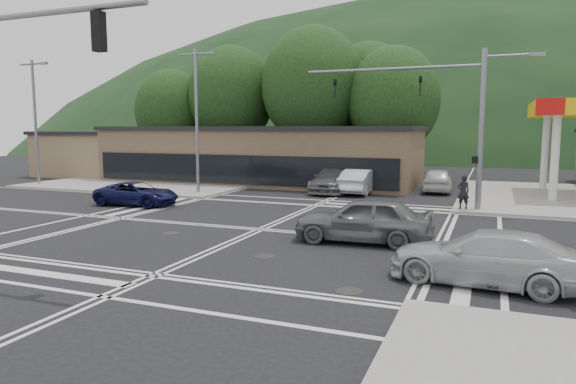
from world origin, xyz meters
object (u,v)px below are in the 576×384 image
at_px(car_silver_east, 485,257).
at_px(car_queue_a, 361,181).
at_px(car_grey_center, 363,219).
at_px(car_northbound, 333,180).
at_px(car_queue_b, 438,180).
at_px(pedestrian, 463,192).
at_px(car_blue_west, 137,194).

distance_m(car_silver_east, car_queue_a, 19.35).
xyz_separation_m(car_grey_center, car_northbound, (-5.32, 13.91, -0.04)).
xyz_separation_m(car_silver_east, car_queue_b, (-3.22, 20.34, 0.05)).
height_order(car_grey_center, car_queue_a, car_grey_center).
height_order(car_queue_a, car_northbound, car_northbound).
bearing_deg(pedestrian, car_queue_a, -63.26).
height_order(car_blue_west, car_queue_a, car_queue_a).
xyz_separation_m(car_blue_west, car_queue_a, (10.07, 9.52, 0.16)).
distance_m(car_blue_west, pedestrian, 17.12).
bearing_deg(car_grey_center, car_blue_west, -111.32).
xyz_separation_m(car_grey_center, pedestrian, (3.01, 8.73, 0.14)).
bearing_deg(car_queue_a, car_grey_center, 106.53).
relative_size(car_silver_east, car_queue_a, 1.05).
bearing_deg(car_queue_b, car_queue_a, 26.42).
height_order(car_northbound, pedestrian, pedestrian).
bearing_deg(car_blue_west, car_grey_center, -111.21).
bearing_deg(car_queue_a, pedestrian, 143.72).
height_order(car_blue_west, car_northbound, car_northbound).
xyz_separation_m(car_silver_east, pedestrian, (-1.22, 12.53, 0.26)).
xyz_separation_m(car_silver_east, car_queue_a, (-7.72, 17.75, 0.06)).
relative_size(car_queue_a, car_queue_b, 1.05).
bearing_deg(car_northbound, car_grey_center, -72.56).
bearing_deg(pedestrian, car_silver_east, 71.06).
distance_m(car_blue_west, car_northbound, 12.57).
height_order(car_silver_east, pedestrian, pedestrian).
xyz_separation_m(car_blue_west, pedestrian, (16.57, 4.30, 0.36)).
relative_size(car_northbound, pedestrian, 3.32).
relative_size(car_queue_b, pedestrian, 2.72).
bearing_deg(car_queue_b, car_silver_east, 95.40).
relative_size(car_queue_a, car_northbound, 0.86).
distance_m(car_grey_center, car_queue_a, 14.38).
distance_m(car_blue_west, car_queue_a, 13.86).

